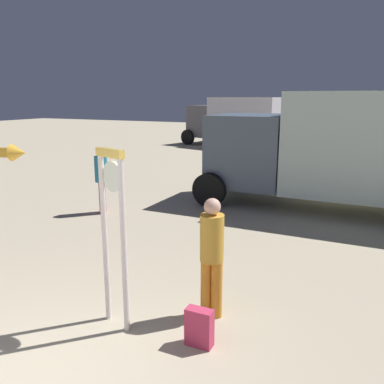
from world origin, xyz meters
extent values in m
cylinder|color=silver|center=(0.04, 1.76, 1.08)|extent=(0.07, 0.07, 2.16)
cylinder|color=silver|center=(0.42, 1.63, 1.08)|extent=(0.07, 0.07, 2.16)
cube|color=#FBCC53|center=(0.23, 1.70, 2.21)|extent=(0.48, 0.23, 0.10)
cylinder|color=white|center=(0.24, 1.73, 1.93)|extent=(0.36, 0.16, 0.37)
cube|color=black|center=(0.25, 1.75, 1.93)|extent=(0.05, 0.03, 0.09)
cube|color=black|center=(0.25, 1.75, 1.93)|extent=(0.14, 0.06, 0.07)
cone|color=yellow|center=(-1.70, 2.09, 2.05)|extent=(0.28, 0.30, 0.25)
cylinder|color=orange|center=(1.15, 2.42, 0.39)|extent=(0.15, 0.15, 0.78)
cylinder|color=orange|center=(1.31, 2.42, 0.39)|extent=(0.15, 0.15, 0.78)
cylinder|color=gold|center=(1.23, 2.42, 1.09)|extent=(0.31, 0.31, 0.62)
sphere|color=#DEA88F|center=(1.23, 2.42, 1.51)|extent=(0.21, 0.21, 0.21)
cube|color=#C63456|center=(1.37, 1.74, 0.23)|extent=(0.32, 0.16, 0.46)
cube|color=#CA4460|center=(1.37, 1.83, 0.16)|extent=(0.22, 0.04, 0.20)
cylinder|color=#BB2C5E|center=(-3.19, 5.82, 0.40)|extent=(0.15, 0.15, 0.80)
cylinder|color=#BB2C5E|center=(-3.11, 5.69, 0.40)|extent=(0.15, 0.15, 0.80)
cylinder|color=teal|center=(-3.15, 5.76, 1.12)|extent=(0.32, 0.32, 0.63)
sphere|color=tan|center=(-3.15, 5.76, 1.55)|extent=(0.22, 0.22, 0.22)
cube|color=#4F5D6E|center=(-0.23, 8.69, 1.42)|extent=(2.00, 2.23, 1.93)
cube|color=black|center=(-1.24, 8.69, 1.80)|extent=(0.03, 1.88, 0.85)
cylinder|color=black|center=(-0.98, 9.88, 0.45)|extent=(0.90, 0.25, 0.90)
cylinder|color=black|center=(-0.98, 7.49, 0.45)|extent=(0.90, 0.25, 0.90)
cube|color=silver|center=(-4.09, 20.35, 1.64)|extent=(4.73, 3.27, 2.39)
cube|color=#59565C|center=(-7.00, 21.14, 1.40)|extent=(2.13, 2.47, 1.91)
cube|color=black|center=(-7.80, 21.35, 1.79)|extent=(0.50, 1.73, 0.84)
cylinder|color=black|center=(-7.28, 22.39, 0.45)|extent=(0.93, 0.48, 0.90)
cylinder|color=black|center=(-7.88, 20.20, 0.45)|extent=(0.93, 0.48, 0.90)
cylinder|color=black|center=(-3.09, 21.25, 0.45)|extent=(0.93, 0.48, 0.90)
cylinder|color=black|center=(-3.68, 19.06, 0.45)|extent=(0.93, 0.48, 0.90)
camera|label=1|loc=(3.11, -2.09, 2.85)|focal=37.65mm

